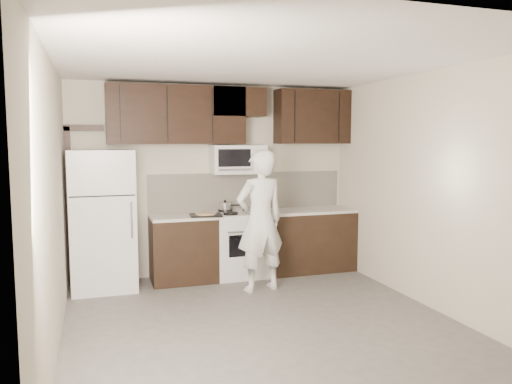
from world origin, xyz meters
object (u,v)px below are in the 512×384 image
person (260,221)px  microwave (238,159)px  stove (240,244)px  refrigerator (103,220)px

person → microwave: bearing=-97.9°
stove → microwave: bearing=90.1°
microwave → refrigerator: (-1.85, -0.17, -0.75)m
microwave → refrigerator: 2.00m
refrigerator → person: size_ratio=1.00×
microwave → person: microwave is taller
microwave → person: 1.14m
microwave → refrigerator: size_ratio=0.42×
refrigerator → microwave: bearing=5.1°
stove → microwave: (-0.00, 0.12, 1.19)m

